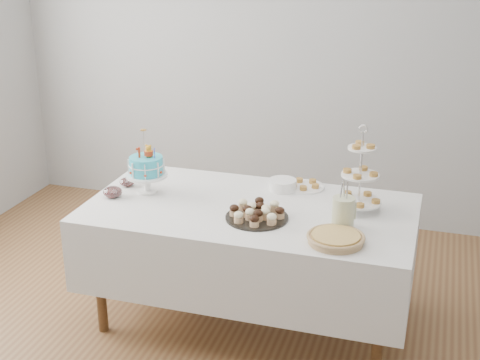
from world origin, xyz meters
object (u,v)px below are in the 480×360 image
(jam_bowl_b, at_px, (127,182))
(pastry_plate, at_px, (305,185))
(plate_stack, at_px, (282,185))
(jam_bowl_a, at_px, (113,192))
(utensil_pitcher, at_px, (343,212))
(birthday_cake, at_px, (147,176))
(pie, at_px, (336,238))
(tiered_stand, at_px, (360,176))
(cupcake_tray, at_px, (257,212))
(table, at_px, (250,242))

(jam_bowl_b, bearing_deg, pastry_plate, 15.65)
(plate_stack, distance_m, jam_bowl_b, 0.98)
(jam_bowl_a, xyz_separation_m, utensil_pitcher, (1.41, -0.04, 0.07))
(birthday_cake, bearing_deg, pie, -36.99)
(tiered_stand, xyz_separation_m, pastry_plate, (-0.37, 0.26, -0.20))
(cupcake_tray, bearing_deg, plate_stack, 86.03)
(pastry_plate, bearing_deg, jam_bowl_b, -164.35)
(birthday_cake, bearing_deg, pastry_plate, 1.14)
(table, xyz_separation_m, plate_stack, (0.12, 0.32, 0.26))
(tiered_stand, xyz_separation_m, jam_bowl_b, (-1.45, -0.04, -0.19))
(pastry_plate, relative_size, jam_bowl_a, 2.16)
(pie, bearing_deg, utensil_pitcher, 88.23)
(table, distance_m, pastry_plate, 0.53)
(pie, bearing_deg, cupcake_tray, 159.68)
(pie, distance_m, jam_bowl_b, 1.46)
(pie, xyz_separation_m, jam_bowl_b, (-1.40, 0.42, -0.00))
(cupcake_tray, relative_size, pastry_plate, 1.44)
(jam_bowl_b, relative_size, utensil_pitcher, 0.34)
(tiered_stand, height_order, pastry_plate, tiered_stand)
(pie, height_order, pastry_plate, pie)
(table, bearing_deg, jam_bowl_b, 173.44)
(table, distance_m, pie, 0.70)
(pastry_plate, relative_size, jam_bowl_b, 2.65)
(table, xyz_separation_m, tiered_stand, (0.61, 0.14, 0.44))
(jam_bowl_b, bearing_deg, jam_bowl_a, -90.00)
(table, relative_size, birthday_cake, 4.83)
(table, height_order, tiered_stand, tiered_stand)
(pie, relative_size, utensil_pitcher, 1.11)
(pastry_plate, height_order, jam_bowl_b, jam_bowl_b)
(birthday_cake, bearing_deg, jam_bowl_a, -162.90)
(table, xyz_separation_m, birthday_cake, (-0.67, 0.03, 0.34))
(cupcake_tray, xyz_separation_m, tiered_stand, (0.53, 0.29, 0.18))
(jam_bowl_b, height_order, utensil_pitcher, utensil_pitcher)
(cupcake_tray, xyz_separation_m, pastry_plate, (0.16, 0.55, -0.02))
(birthday_cake, distance_m, utensil_pitcher, 1.25)
(plate_stack, bearing_deg, birthday_cake, -159.88)
(tiered_stand, relative_size, jam_bowl_b, 5.50)
(table, height_order, pie, pie)
(table, bearing_deg, pastry_plate, 58.72)
(plate_stack, relative_size, pastry_plate, 0.70)
(birthday_cake, height_order, plate_stack, birthday_cake)
(cupcake_tray, height_order, tiered_stand, tiered_stand)
(tiered_stand, height_order, utensil_pitcher, tiered_stand)
(table, height_order, jam_bowl_b, jam_bowl_b)
(pie, relative_size, jam_bowl_b, 3.26)
(table, distance_m, jam_bowl_a, 0.88)
(pastry_plate, distance_m, jam_bowl_a, 1.19)
(plate_stack, bearing_deg, jam_bowl_a, -156.29)
(tiered_stand, relative_size, pastry_plate, 2.08)
(cupcake_tray, height_order, pie, cupcake_tray)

